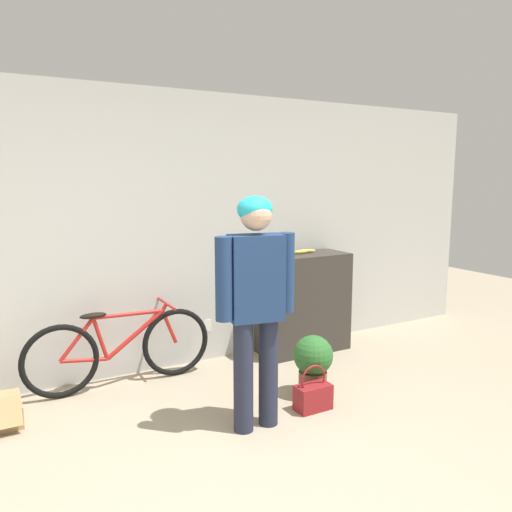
{
  "coord_description": "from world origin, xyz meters",
  "views": [
    {
      "loc": [
        -1.35,
        -1.94,
        1.8
      ],
      "look_at": [
        0.31,
        1.05,
        1.27
      ],
      "focal_mm": 35.0,
      "sensor_mm": 36.0,
      "label": 1
    }
  ],
  "objects_px": {
    "handbag": "(313,396)",
    "potted_plant": "(313,362)",
    "bicycle": "(121,349)",
    "person": "(256,294)",
    "banana": "(300,252)"
  },
  "relations": [
    {
      "from": "handbag",
      "to": "potted_plant",
      "type": "height_order",
      "value": "potted_plant"
    },
    {
      "from": "bicycle",
      "to": "potted_plant",
      "type": "height_order",
      "value": "bicycle"
    },
    {
      "from": "person",
      "to": "potted_plant",
      "type": "height_order",
      "value": "person"
    },
    {
      "from": "bicycle",
      "to": "handbag",
      "type": "bearing_deg",
      "value": -44.75
    },
    {
      "from": "bicycle",
      "to": "banana",
      "type": "height_order",
      "value": "banana"
    },
    {
      "from": "person",
      "to": "bicycle",
      "type": "distance_m",
      "value": 1.53
    },
    {
      "from": "potted_plant",
      "to": "bicycle",
      "type": "bearing_deg",
      "value": 144.52
    },
    {
      "from": "person",
      "to": "handbag",
      "type": "relative_size",
      "value": 4.61
    },
    {
      "from": "bicycle",
      "to": "handbag",
      "type": "distance_m",
      "value": 1.7
    },
    {
      "from": "handbag",
      "to": "potted_plant",
      "type": "relative_size",
      "value": 0.71
    },
    {
      "from": "handbag",
      "to": "potted_plant",
      "type": "bearing_deg",
      "value": 55.26
    },
    {
      "from": "person",
      "to": "bicycle",
      "type": "height_order",
      "value": "person"
    },
    {
      "from": "bicycle",
      "to": "potted_plant",
      "type": "bearing_deg",
      "value": -35.58
    },
    {
      "from": "person",
      "to": "bicycle",
      "type": "xyz_separation_m",
      "value": [
        -0.67,
        1.21,
        -0.66
      ]
    },
    {
      "from": "person",
      "to": "banana",
      "type": "bearing_deg",
      "value": 56.32
    }
  ]
}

